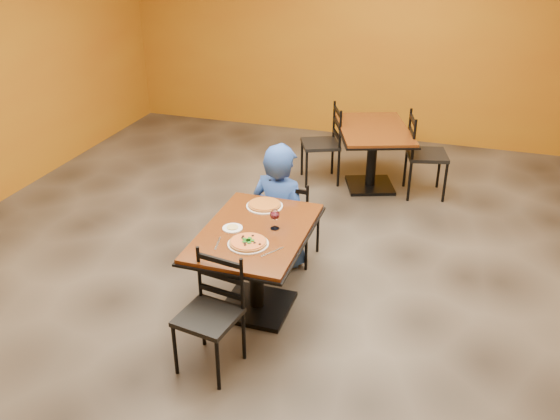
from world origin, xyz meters
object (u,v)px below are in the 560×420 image
(table_main, at_px, (256,251))
(chair_main_near, at_px, (208,318))
(plate_far, at_px, (265,206))
(wine_glass, at_px, (275,218))
(side_plate, at_px, (233,228))
(plate_main, at_px, (248,244))
(chair_second_right, at_px, (427,155))
(diner, at_px, (280,205))
(chair_main_far, at_px, (295,217))
(table_second, at_px, (373,144))
(pizza_main, at_px, (248,242))
(pizza_far, at_px, (265,204))
(chair_second_left, at_px, (320,144))

(table_main, xyz_separation_m, chair_main_near, (-0.08, -0.76, -0.12))
(plate_far, height_order, wine_glass, wine_glass)
(side_plate, height_order, wine_glass, wine_glass)
(plate_main, bearing_deg, chair_main_near, -101.26)
(table_main, bearing_deg, chair_second_right, 67.99)
(diner, height_order, plate_main, diner)
(chair_main_far, bearing_deg, plate_main, 91.18)
(table_second, relative_size, pizza_main, 4.90)
(side_plate, bearing_deg, chair_second_right, 65.14)
(table_second, relative_size, plate_main, 4.49)
(pizza_main, distance_m, wine_glass, 0.33)
(chair_main_far, bearing_deg, plate_far, 77.80)
(pizza_main, bearing_deg, chair_main_near, -101.26)
(chair_main_far, height_order, pizza_far, chair_main_far)
(wine_glass, bearing_deg, table_main, -153.84)
(side_plate, bearing_deg, table_second, 76.79)
(chair_second_left, relative_size, wine_glass, 5.25)
(chair_second_right, bearing_deg, chair_second_left, 76.00)
(plate_far, bearing_deg, chair_main_near, -90.68)
(table_second, height_order, chair_main_near, chair_main_near)
(chair_main_far, height_order, wine_glass, wine_glass)
(chair_second_left, xyz_separation_m, pizza_far, (0.09, -2.30, 0.30))
(chair_main_near, height_order, side_plate, chair_main_near)
(chair_main_near, height_order, plate_far, chair_main_near)
(chair_second_right, xyz_separation_m, plate_far, (-1.16, -2.30, 0.27))
(table_second, height_order, pizza_main, pizza_main)
(table_second, xyz_separation_m, plate_far, (-0.53, -2.30, 0.20))
(chair_second_right, bearing_deg, plate_far, 139.23)
(pizza_main, distance_m, side_plate, 0.28)
(chair_second_right, height_order, side_plate, chair_second_right)
(chair_second_left, height_order, chair_second_right, chair_second_right)
(plate_main, height_order, wine_glass, wine_glass)
(chair_second_left, bearing_deg, pizza_far, -21.75)
(chair_main_near, height_order, chair_second_right, chair_second_right)
(chair_second_right, bearing_deg, side_plate, 141.14)
(table_second, height_order, chair_second_right, chair_second_right)
(pizza_far, distance_m, wine_glass, 0.40)
(chair_second_left, distance_m, pizza_far, 2.32)
(chair_second_left, xyz_separation_m, plate_main, (0.19, -2.94, 0.28))
(table_second, bearing_deg, chair_second_left, -180.00)
(table_main, bearing_deg, plate_main, -83.42)
(pizza_far, height_order, side_plate, pizza_far)
(wine_glass, bearing_deg, table_second, 82.89)
(pizza_far, bearing_deg, table_second, 76.95)
(table_main, relative_size, pizza_far, 4.39)
(pizza_main, bearing_deg, plate_far, 98.25)
(chair_second_left, xyz_separation_m, side_plate, (-0.02, -2.75, 0.28))
(plate_main, bearing_deg, table_second, 81.47)
(table_second, height_order, wine_glass, wine_glass)
(table_main, height_order, pizza_main, pizza_main)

